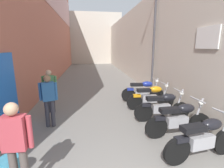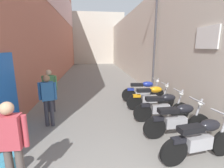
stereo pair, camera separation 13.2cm
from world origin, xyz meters
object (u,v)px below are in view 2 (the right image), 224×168
pedestrian_further_down (50,88)px  umbrella_leaning (7,124)px  motorcycle_nearest (201,139)px  street_lamp (153,34)px  motorcycle_fifth (143,91)px  motorcycle_second (178,119)px  water_jug_beside_first (7,167)px  pedestrian_mid_alley (48,97)px  motorcycle_fourth (151,97)px  motorcycle_third (162,106)px  pedestrian_by_doorway (12,142)px

pedestrian_further_down → umbrella_leaning: 2.44m
motorcycle_nearest → street_lamp: (0.71, 4.92, 2.43)m
motorcycle_fifth → street_lamp: street_lamp is taller
motorcycle_second → water_jug_beside_first: size_ratio=4.41×
pedestrian_mid_alley → motorcycle_fourth: bearing=14.8°
motorcycle_second → motorcycle_third: same height
motorcycle_fourth → water_jug_beside_first: (-3.80, -2.96, -0.29)m
motorcycle_third → water_jug_beside_first: (-3.80, -1.92, -0.29)m
motorcycle_second → pedestrian_mid_alley: bearing=162.9°
motorcycle_fourth → pedestrian_mid_alley: bearing=-165.2°
motorcycle_third → pedestrian_further_down: (-3.72, 1.28, 0.42)m
motorcycle_fifth → umbrella_leaning: (-4.10, -3.09, 0.18)m
pedestrian_by_doorway → pedestrian_further_down: 3.59m
motorcycle_fourth → motorcycle_fifth: size_ratio=1.00×
motorcycle_nearest → water_jug_beside_first: size_ratio=4.39×
motorcycle_fifth → pedestrian_further_down: 3.81m
motorcycle_fourth → water_jug_beside_first: 4.83m
pedestrian_further_down → motorcycle_nearest: bearing=-40.8°
motorcycle_second → umbrella_leaning: motorcycle_second is taller
motorcycle_nearest → water_jug_beside_first: (-3.80, 0.01, -0.29)m
pedestrian_further_down → umbrella_leaning: size_ratio=1.63×
pedestrian_further_down → street_lamp: 5.15m
motorcycle_nearest → motorcycle_fourth: size_ratio=1.00×
motorcycle_third → pedestrian_further_down: size_ratio=1.18×
motorcycle_second → water_jug_beside_first: 3.93m
umbrella_leaning → motorcycle_second: bearing=2.0°
motorcycle_fifth → motorcycle_second: bearing=-90.0°
motorcycle_nearest → motorcycle_second: size_ratio=1.00×
motorcycle_nearest → motorcycle_fifth: 3.91m
motorcycle_nearest → motorcycle_fourth: bearing=90.0°
motorcycle_nearest → pedestrian_further_down: pedestrian_further_down is taller
motorcycle_fourth → pedestrian_by_doorway: 4.83m
motorcycle_fourth → pedestrian_by_doorway: size_ratio=1.18×
motorcycle_nearest → pedestrian_by_doorway: 3.52m
motorcycle_second → water_jug_beside_first: (-3.80, -0.95, -0.29)m
motorcycle_second → pedestrian_further_down: 4.37m
water_jug_beside_first → street_lamp: (4.51, 4.91, 2.72)m
motorcycle_nearest → water_jug_beside_first: 3.82m
pedestrian_mid_alley → water_jug_beside_first: size_ratio=3.74×
pedestrian_mid_alley → water_jug_beside_first: 2.17m
umbrella_leaning → motorcycle_third: bearing=15.3°
motorcycle_second → motorcycle_third: bearing=90.0°
motorcycle_fifth → motorcycle_fourth: bearing=-90.0°
motorcycle_nearest → motorcycle_second: bearing=90.0°
motorcycle_fourth → street_lamp: street_lamp is taller
water_jug_beside_first → umbrella_leaning: bearing=110.0°
motorcycle_fifth → motorcycle_third: bearing=-90.0°
pedestrian_mid_alley → pedestrian_by_doorway: bearing=-89.2°
motorcycle_second → pedestrian_mid_alley: pedestrian_mid_alley is taller
water_jug_beside_first → street_lamp: 7.20m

